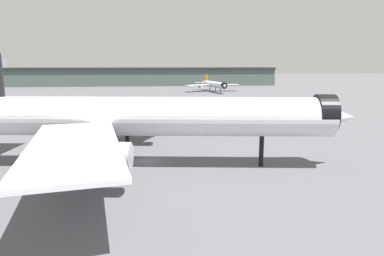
% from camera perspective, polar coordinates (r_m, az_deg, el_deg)
% --- Properties ---
extents(ground, '(900.00, 900.00, 0.00)m').
position_cam_1_polar(ground, '(53.15, -7.76, -5.58)').
color(ground, '#56565B').
extents(airliner_near_gate, '(61.99, 56.22, 16.35)m').
position_cam_1_polar(airliner_near_gate, '(49.97, -9.09, 1.80)').
color(airliner_near_gate, silver).
rests_on(airliner_near_gate, ground).
extents(airliner_far_taxiway, '(30.40, 33.71, 8.88)m').
position_cam_1_polar(airliner_far_taxiway, '(182.50, 3.62, 7.31)').
color(airliner_far_taxiway, silver).
rests_on(airliner_far_taxiway, ground).
extents(terminal_building, '(203.56, 23.31, 17.75)m').
position_cam_1_polar(terminal_building, '(238.91, -11.49, 8.48)').
color(terminal_building, '#475651').
rests_on(terminal_building, ground).
extents(service_truck_front, '(5.54, 5.49, 3.00)m').
position_cam_1_polar(service_truck_front, '(86.07, -1.36, 1.89)').
color(service_truck_front, black).
rests_on(service_truck_front, ground).
extents(traffic_cone_near_nose, '(0.59, 0.59, 0.74)m').
position_cam_1_polar(traffic_cone_near_nose, '(85.24, -19.39, 0.36)').
color(traffic_cone_near_nose, '#F2600C').
rests_on(traffic_cone_near_nose, ground).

